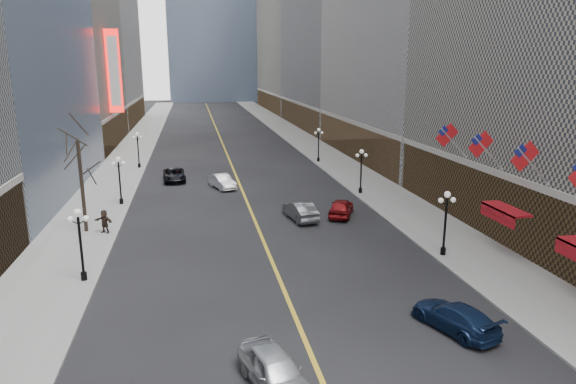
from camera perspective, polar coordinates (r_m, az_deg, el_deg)
name	(u,v)px	position (r m, az deg, el deg)	size (l,w,h in m)	color
sidewalk_east	(326,156)	(74.49, 4.30, 3.97)	(6.00, 230.00, 0.15)	gray
sidewalk_west	(125,163)	(72.63, -17.62, 3.10)	(6.00, 230.00, 0.15)	gray
lane_line	(225,149)	(82.07, -7.04, 4.79)	(0.25, 200.00, 0.02)	gold
bldg_east_c	(359,9)	(112.97, 7.87, 19.54)	(26.60, 40.60, 48.80)	gray
streetlamp_east_1	(446,216)	(36.52, 17.13, -2.61)	(1.26, 0.44, 4.52)	black
streetlamp_east_2	(361,166)	(52.63, 8.14, 2.83)	(1.26, 0.44, 4.52)	black
streetlamp_east_3	(319,141)	(69.67, 3.42, 5.65)	(1.26, 0.44, 4.52)	black
streetlamp_west_1	(80,237)	(33.21, -22.11, -4.68)	(1.26, 0.44, 4.52)	black
streetlamp_west_2	(119,175)	(50.39, -18.23, 1.77)	(1.26, 0.44, 4.52)	black
streetlamp_west_3	(138,146)	(68.00, -16.34, 4.91)	(1.26, 0.44, 4.52)	black
flag_3	(527,159)	(34.90, 25.04, 3.35)	(2.87, 0.12, 2.87)	#B2B2B7
flag_4	(483,147)	(39.01, 20.83, 4.74)	(2.87, 0.12, 2.87)	#B2B2B7
flag_5	(449,137)	(43.31, 17.44, 5.84)	(2.87, 0.12, 2.87)	#B2B2B7
awning_c	(503,211)	(38.63, 22.82, -1.93)	(1.40, 4.00, 0.93)	maroon
theatre_marquee	(114,71)	(81.65, -18.77, 12.58)	(2.00, 0.55, 12.00)	red
tree_west_far	(79,155)	(42.32, -22.21, 3.83)	(3.60, 3.60, 7.92)	#2D231C
car_nb_near	(275,371)	(22.11, -1.40, -19.26)	(1.91, 4.74, 1.62)	#AFB2B7
car_nb_mid	(222,181)	(55.58, -7.33, 1.17)	(1.58, 4.52, 1.49)	silver
car_nb_far	(174,175)	(59.95, -12.52, 1.87)	(2.39, 5.18, 1.44)	black
car_sb_near	(455,317)	(27.63, 18.03, -13.05)	(1.95, 4.80, 1.39)	#132547
car_sb_mid	(341,207)	(45.20, 5.93, -1.71)	(1.84, 4.57, 1.56)	maroon
car_sb_far	(300,210)	(43.98, 1.35, -2.06)	(1.68, 4.82, 1.59)	#53585C
ped_west_far	(104,221)	(42.48, -19.73, -3.09)	(1.71, 0.49, 1.85)	black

